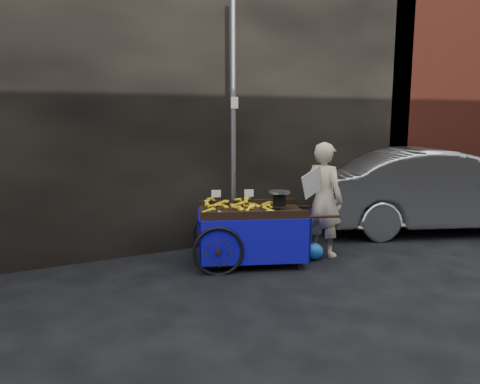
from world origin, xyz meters
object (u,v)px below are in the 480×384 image
banana_cart (248,216)px  vendor (324,199)px  parked_car (439,190)px  plastic_bag (315,252)px

banana_cart → vendor: (1.24, -0.20, 0.18)m
banana_cart → parked_car: size_ratio=0.49×
banana_cart → plastic_bag: (0.97, -0.36, -0.59)m
banana_cart → plastic_bag: 1.19m
plastic_bag → banana_cart: bearing=159.7°
plastic_bag → parked_car: bearing=8.6°
parked_car → vendor: bearing=117.4°
banana_cart → plastic_bag: bearing=0.7°
plastic_bag → parked_car: parked_car is taller
vendor → plastic_bag: bearing=102.3°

